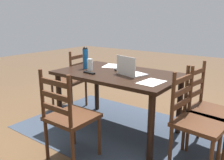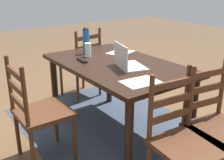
{
  "view_description": "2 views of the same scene",
  "coord_description": "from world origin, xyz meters",
  "px_view_note": "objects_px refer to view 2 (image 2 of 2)",
  "views": [
    {
      "loc": [
        -1.62,
        2.3,
        1.41
      ],
      "look_at": [
        0.09,
        0.0,
        0.65
      ],
      "focal_mm": 37.52,
      "sensor_mm": 36.0,
      "label": 1
    },
    {
      "loc": [
        -2.09,
        1.57,
        1.54
      ],
      "look_at": [
        -0.05,
        0.09,
        0.62
      ],
      "focal_mm": 44.31,
      "sensor_mm": 36.0,
      "label": 2
    }
  ],
  "objects_px": {
    "tv_remote": "(82,60)",
    "chair_left_far": "(185,143)",
    "chair_far_head": "(39,113)",
    "dining_table": "(117,72)",
    "chair_right_near": "(82,64)",
    "chair_left_near": "(217,127)",
    "water_bottle": "(86,40)",
    "computer_mouse": "(120,58)",
    "drinking_glass": "(88,50)",
    "laptop": "(127,62)"
  },
  "relations": [
    {
      "from": "chair_right_near",
      "to": "chair_left_far",
      "type": "height_order",
      "value": "same"
    },
    {
      "from": "water_bottle",
      "to": "drinking_glass",
      "type": "distance_m",
      "value": 0.16
    },
    {
      "from": "dining_table",
      "to": "chair_left_near",
      "type": "bearing_deg",
      "value": -169.64
    },
    {
      "from": "dining_table",
      "to": "chair_right_near",
      "type": "height_order",
      "value": "chair_right_near"
    },
    {
      "from": "chair_left_near",
      "to": "laptop",
      "type": "xyz_separation_m",
      "value": [
        0.86,
        0.21,
        0.36
      ]
    },
    {
      "from": "chair_far_head",
      "to": "chair_left_far",
      "type": "distance_m",
      "value": 1.23
    },
    {
      "from": "chair_right_near",
      "to": "drinking_glass",
      "type": "xyz_separation_m",
      "value": [
        -0.68,
        0.3,
        0.38
      ]
    },
    {
      "from": "dining_table",
      "to": "drinking_glass",
      "type": "height_order",
      "value": "drinking_glass"
    },
    {
      "from": "computer_mouse",
      "to": "tv_remote",
      "type": "bearing_deg",
      "value": 74.48
    },
    {
      "from": "dining_table",
      "to": "drinking_glass",
      "type": "relative_size",
      "value": 10.06
    },
    {
      "from": "chair_left_near",
      "to": "drinking_glass",
      "type": "xyz_separation_m",
      "value": [
        1.4,
        0.3,
        0.38
      ]
    },
    {
      "from": "chair_left_near",
      "to": "laptop",
      "type": "bearing_deg",
      "value": 13.94
    },
    {
      "from": "chair_far_head",
      "to": "chair_left_near",
      "type": "distance_m",
      "value": 1.46
    },
    {
      "from": "laptop",
      "to": "water_bottle",
      "type": "xyz_separation_m",
      "value": [
        0.67,
        0.03,
        0.09
      ]
    },
    {
      "from": "chair_left_near",
      "to": "drinking_glass",
      "type": "bearing_deg",
      "value": 12.1
    },
    {
      "from": "drinking_glass",
      "to": "computer_mouse",
      "type": "bearing_deg",
      "value": -145.22
    },
    {
      "from": "chair_left_far",
      "to": "tv_remote",
      "type": "relative_size",
      "value": 5.59
    },
    {
      "from": "computer_mouse",
      "to": "chair_left_far",
      "type": "bearing_deg",
      "value": 178.31
    },
    {
      "from": "chair_left_near",
      "to": "tv_remote",
      "type": "height_order",
      "value": "chair_left_near"
    },
    {
      "from": "chair_right_near",
      "to": "water_bottle",
      "type": "distance_m",
      "value": 0.76
    },
    {
      "from": "dining_table",
      "to": "laptop",
      "type": "bearing_deg",
      "value": 173.05
    },
    {
      "from": "dining_table",
      "to": "laptop",
      "type": "xyz_separation_m",
      "value": [
        -0.18,
        0.02,
        0.16
      ]
    },
    {
      "from": "dining_table",
      "to": "chair_left_far",
      "type": "bearing_deg",
      "value": 170.17
    },
    {
      "from": "drinking_glass",
      "to": "tv_remote",
      "type": "bearing_deg",
      "value": 128.56
    },
    {
      "from": "laptop",
      "to": "drinking_glass",
      "type": "xyz_separation_m",
      "value": [
        0.54,
        0.09,
        0.02
      ]
    },
    {
      "from": "water_bottle",
      "to": "tv_remote",
      "type": "xyz_separation_m",
      "value": [
        -0.24,
        0.19,
        -0.14
      ]
    },
    {
      "from": "dining_table",
      "to": "chair_right_near",
      "type": "distance_m",
      "value": 1.08
    },
    {
      "from": "laptop",
      "to": "water_bottle",
      "type": "bearing_deg",
      "value": 2.75
    },
    {
      "from": "computer_mouse",
      "to": "chair_far_head",
      "type": "bearing_deg",
      "value": 106.39
    },
    {
      "from": "dining_table",
      "to": "water_bottle",
      "type": "relative_size",
      "value": 5.15
    },
    {
      "from": "water_bottle",
      "to": "chair_left_far",
      "type": "bearing_deg",
      "value": 175.29
    },
    {
      "from": "chair_far_head",
      "to": "chair_left_near",
      "type": "height_order",
      "value": "same"
    },
    {
      "from": "computer_mouse",
      "to": "chair_left_near",
      "type": "bearing_deg",
      "value": -162.86
    },
    {
      "from": "chair_left_near",
      "to": "water_bottle",
      "type": "height_order",
      "value": "water_bottle"
    },
    {
      "from": "dining_table",
      "to": "tv_remote",
      "type": "bearing_deg",
      "value": 45.18
    },
    {
      "from": "chair_far_head",
      "to": "water_bottle",
      "type": "xyz_separation_m",
      "value": [
        0.49,
        -0.78,
        0.45
      ]
    },
    {
      "from": "chair_far_head",
      "to": "drinking_glass",
      "type": "height_order",
      "value": "chair_far_head"
    },
    {
      "from": "chair_right_near",
      "to": "computer_mouse",
      "type": "relative_size",
      "value": 9.5
    },
    {
      "from": "chair_right_near",
      "to": "chair_far_head",
      "type": "bearing_deg",
      "value": 135.52
    },
    {
      "from": "chair_far_head",
      "to": "chair_right_near",
      "type": "distance_m",
      "value": 1.46
    },
    {
      "from": "chair_left_far",
      "to": "tv_remote",
      "type": "xyz_separation_m",
      "value": [
        1.29,
        0.07,
        0.31
      ]
    },
    {
      "from": "dining_table",
      "to": "computer_mouse",
      "type": "distance_m",
      "value": 0.16
    },
    {
      "from": "chair_left_near",
      "to": "computer_mouse",
      "type": "xyz_separation_m",
      "value": [
        1.11,
        0.1,
        0.32
      ]
    },
    {
      "from": "chair_left_far",
      "to": "water_bottle",
      "type": "xyz_separation_m",
      "value": [
        1.53,
        -0.13,
        0.45
      ]
    },
    {
      "from": "dining_table",
      "to": "chair_far_head",
      "type": "bearing_deg",
      "value": 89.99
    },
    {
      "from": "chair_far_head",
      "to": "tv_remote",
      "type": "bearing_deg",
      "value": -66.96
    },
    {
      "from": "chair_far_head",
      "to": "chair_left_far",
      "type": "bearing_deg",
      "value": -147.94
    },
    {
      "from": "chair_right_near",
      "to": "drinking_glass",
      "type": "distance_m",
      "value": 0.83
    },
    {
      "from": "tv_remote",
      "to": "chair_left_far",
      "type": "bearing_deg",
      "value": 99.66
    },
    {
      "from": "dining_table",
      "to": "chair_far_head",
      "type": "xyz_separation_m",
      "value": [
        0.0,
        0.83,
        -0.2
      ]
    }
  ]
}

